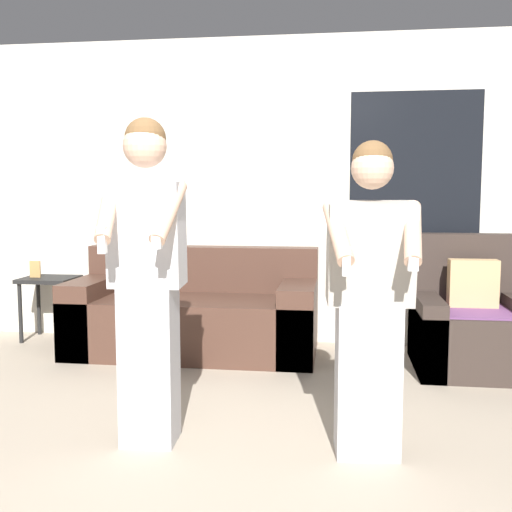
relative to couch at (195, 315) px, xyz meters
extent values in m
cube|color=beige|center=(0.54, 0.49, 1.04)|extent=(6.74, 0.06, 2.70)
cube|color=black|center=(1.83, 0.46, 1.24)|extent=(1.10, 0.01, 1.30)
cube|color=#472D23|center=(0.00, -0.04, -0.07)|extent=(2.04, 0.92, 0.48)
cube|color=#472D23|center=(0.00, 0.30, 0.36)|extent=(2.04, 0.22, 0.39)
cube|color=#472D23|center=(-0.88, -0.04, 0.00)|extent=(0.28, 0.92, 0.62)
cube|color=#472D23|center=(0.88, -0.04, 0.00)|extent=(0.28, 0.92, 0.62)
cube|color=#332823|center=(2.21, -0.24, -0.08)|extent=(0.86, 0.86, 0.46)
cube|color=#332823|center=(2.21, 0.09, 0.43)|extent=(0.86, 0.20, 0.55)
cube|color=#332823|center=(1.87, -0.24, -0.03)|extent=(0.18, 0.86, 0.56)
cube|color=#704275|center=(2.21, -0.28, 0.16)|extent=(0.73, 0.68, 0.01)
cube|color=tan|center=(2.21, -0.17, 0.35)|extent=(0.36, 0.14, 0.36)
cube|color=black|center=(-1.42, 0.23, 0.25)|extent=(0.47, 0.41, 0.04)
cylinder|color=black|center=(-1.61, 0.06, -0.04)|extent=(0.04, 0.04, 0.54)
cylinder|color=black|center=(-1.22, 0.06, -0.04)|extent=(0.04, 0.04, 0.54)
cylinder|color=black|center=(-1.61, 0.39, -0.04)|extent=(0.04, 0.04, 0.54)
cylinder|color=black|center=(-1.22, 0.39, -0.04)|extent=(0.04, 0.04, 0.54)
cube|color=tan|center=(-1.54, 0.21, 0.33)|extent=(0.10, 0.02, 0.17)
cube|color=#B2B2B7|center=(0.20, -1.85, 0.12)|extent=(0.29, 0.25, 0.85)
cube|color=silver|center=(0.20, -1.85, 0.82)|extent=(0.39, 0.26, 0.55)
sphere|color=#DBAD8E|center=(0.20, -1.86, 1.27)|extent=(0.22, 0.22, 0.22)
sphere|color=brown|center=(0.20, -1.85, 1.31)|extent=(0.21, 0.21, 0.21)
cylinder|color=#DBAD8E|center=(0.05, -2.01, 0.94)|extent=(0.15, 0.36, 0.32)
cube|color=white|center=(0.08, -2.16, 0.81)|extent=(0.04, 0.04, 0.13)
cylinder|color=#DBAD8E|center=(0.36, -2.00, 0.94)|extent=(0.12, 0.36, 0.32)
cube|color=white|center=(0.35, -2.15, 0.81)|extent=(0.05, 0.04, 0.08)
cube|color=#B2B2B7|center=(1.35, -1.84, 0.09)|extent=(0.34, 0.27, 0.79)
cube|color=#ADA89E|center=(1.35, -1.85, 0.73)|extent=(0.44, 0.31, 0.52)
sphere|color=#DBAD8E|center=(1.35, -1.86, 1.15)|extent=(0.21, 0.21, 0.21)
sphere|color=brown|center=(1.35, -1.85, 1.19)|extent=(0.20, 0.20, 0.20)
cylinder|color=#DBAD8E|center=(1.19, -2.02, 0.84)|extent=(0.17, 0.36, 0.30)
cube|color=white|center=(1.23, -2.16, 0.72)|extent=(0.04, 0.04, 0.13)
cylinder|color=#DBAD8E|center=(1.54, -1.99, 0.84)|extent=(0.11, 0.36, 0.30)
cube|color=white|center=(1.52, -2.14, 0.72)|extent=(0.05, 0.04, 0.08)
camera|label=1|loc=(1.19, -4.86, 1.03)|focal=42.00mm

